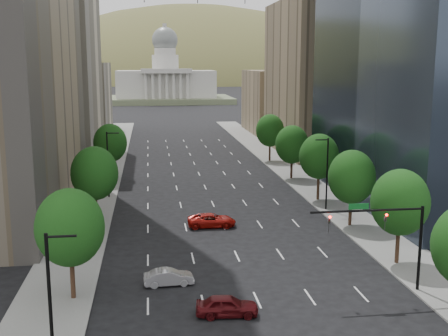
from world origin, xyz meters
name	(u,v)px	position (x,y,z in m)	size (l,w,h in m)	color
sidewalk_left	(90,207)	(-15.50, 60.00, 0.07)	(6.00, 200.00, 0.15)	slate
sidewalk_right	(329,199)	(15.50, 60.00, 0.07)	(6.00, 200.00, 0.15)	slate
midrise_cream_left	(58,65)	(-25.00, 103.00, 17.50)	(14.00, 30.00, 35.00)	beige
filler_left	(81,99)	(-25.00, 136.00, 9.00)	(14.00, 26.00, 18.00)	beige
parking_tan_right	(314,78)	(25.00, 100.00, 15.00)	(14.00, 30.00, 30.00)	#8C7759
filler_right	(276,102)	(25.00, 133.00, 8.00)	(14.00, 26.00, 16.00)	#8C7759
tree_right_1	(400,202)	(14.00, 36.00, 5.75)	(5.20, 5.20, 8.75)	#382316
tree_right_2	(352,177)	(14.00, 48.00, 5.60)	(5.20, 5.20, 8.61)	#382316
tree_right_3	(319,157)	(14.00, 60.00, 5.89)	(5.20, 5.20, 8.89)	#382316
tree_right_4	(292,145)	(14.00, 74.00, 5.46)	(5.20, 5.20, 8.46)	#382316
tree_right_5	(270,130)	(14.00, 90.00, 5.75)	(5.20, 5.20, 8.75)	#382316
tree_left_0	(70,228)	(-14.00, 32.00, 5.75)	(5.20, 5.20, 8.75)	#382316
tree_left_1	(95,173)	(-14.00, 52.00, 5.96)	(5.20, 5.20, 8.97)	#382316
tree_left_2	(110,143)	(-14.00, 78.00, 5.68)	(5.20, 5.20, 8.68)	#382316
streetlight_rn	(327,172)	(13.44, 55.00, 4.84)	(1.70, 0.20, 9.00)	black
streetlight_ls	(51,306)	(-13.44, 20.00, 4.84)	(1.70, 0.20, 9.00)	black
streetlight_ln	(108,163)	(-13.44, 65.00, 4.84)	(1.70, 0.20, 9.00)	black
traffic_signal	(391,230)	(10.53, 30.00, 5.17)	(9.12, 0.40, 7.38)	black
capitol	(166,84)	(0.00, 249.71, 8.58)	(60.00, 40.00, 35.20)	#596647
foothills	(188,115)	(34.67, 599.39, -37.78)	(720.00, 413.00, 263.00)	olive
car_maroon	(227,306)	(-2.67, 27.63, 0.77)	(1.81, 4.50, 1.53)	#4C0C10
car_silver	(169,277)	(-6.62, 33.88, 0.67)	(1.42, 4.07, 1.34)	#A6A6AB
car_red_far	(212,220)	(-1.29, 49.86, 0.74)	(2.47, 5.35, 1.49)	#9A100B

